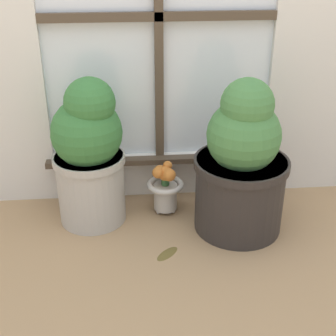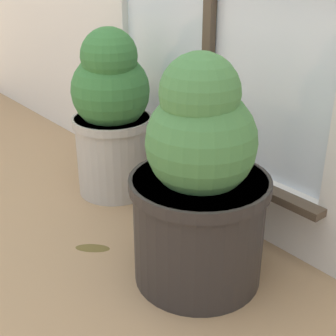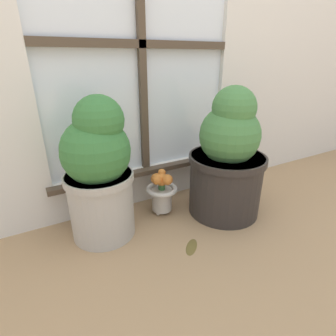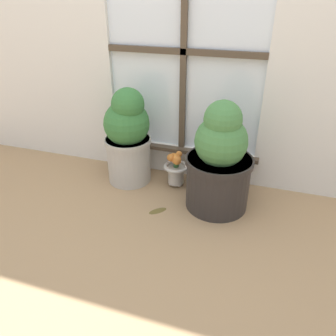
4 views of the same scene
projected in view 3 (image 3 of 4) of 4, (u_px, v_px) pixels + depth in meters
The scene contains 5 objects.
ground_plane at pixel (198, 252), 1.09m from camera, with size 10.00×10.00×0.00m, color tan.
potted_plant_left at pixel (99, 172), 1.09m from camera, with size 0.29×0.29×0.62m.
potted_plant_right at pixel (227, 160), 1.28m from camera, with size 0.38×0.38×0.64m.
flower_vase at pixel (162, 191), 1.32m from camera, with size 0.16×0.16×0.23m.
fallen_leaf at pixel (192, 246), 1.12m from camera, with size 0.11×0.11×0.01m.
Camera 3 is at (-0.53, -0.70, 0.75)m, focal length 28.00 mm.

